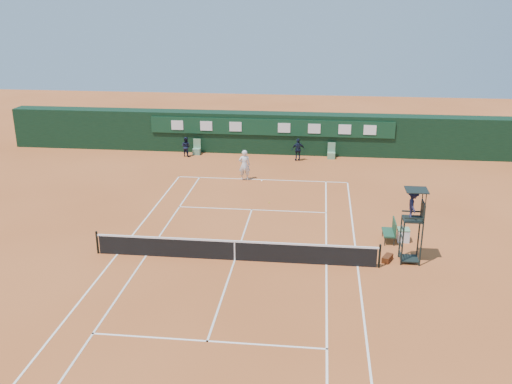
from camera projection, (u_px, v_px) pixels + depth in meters
ground at (235, 260)px, 25.73m from camera, size 90.00×90.00×0.00m
court_lines at (235, 260)px, 25.72m from camera, size 11.05×23.85×0.01m
tennis_net at (235, 250)px, 25.56m from camera, size 12.90×0.10×1.10m
back_wall at (271, 133)px, 42.81m from camera, size 40.00×1.65×3.00m
linesman_chair_left at (197, 150)px, 42.62m from camera, size 0.55×0.50×1.15m
linesman_chair_right at (331, 154)px, 41.54m from camera, size 0.55×0.50×1.15m
umpire_chair at (413, 210)px, 24.81m from camera, size 0.96×0.95×3.42m
player_bench at (391, 230)px, 27.51m from camera, size 0.56×1.20×1.10m
tennis_bag at (387, 258)px, 25.61m from camera, size 0.57×0.77×0.26m
cooler at (403, 235)px, 27.62m from camera, size 0.57×0.57×0.65m
tennis_ball at (269, 203)px, 32.73m from camera, size 0.07×0.07×0.07m
player at (244, 165)px, 36.51m from camera, size 0.79×0.59×2.00m
ball_kid_left at (186, 147)px, 41.95m from camera, size 0.86×0.76×1.46m
ball_kid_right at (298, 150)px, 40.83m from camera, size 1.02×0.61×1.63m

